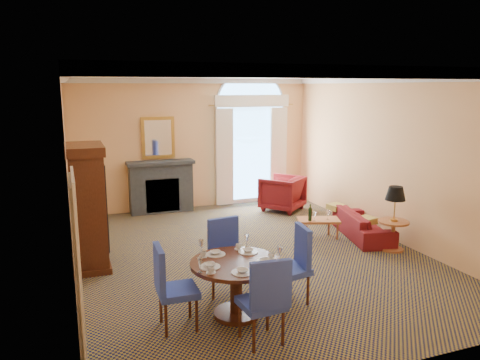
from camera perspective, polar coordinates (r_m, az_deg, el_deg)
name	(u,v)px	position (r m, az deg, el deg)	size (l,w,h in m)	color
ground	(250,255)	(8.60, 1.19, -9.15)	(7.50, 7.50, 0.00)	#12143A
room_envelope	(236,114)	(8.68, -0.55, 8.05)	(6.04, 7.52, 3.45)	#F8BA76
armoire	(88,209)	(8.22, -18.05, -3.35)	(0.60, 1.06, 2.08)	#3A190D
dining_table	(236,275)	(6.26, -0.46, -11.55)	(1.21, 1.21, 0.96)	#3A190D
dining_chair_north	(225,251)	(6.99, -1.88, -8.61)	(0.61, 0.61, 1.10)	#293EA2
dining_chair_south	(266,296)	(5.58, 3.15, -13.96)	(0.53, 0.54, 1.10)	#293EA2
dining_chair_east	(296,260)	(6.68, 6.80, -9.64)	(0.57, 0.57, 1.10)	#293EA2
dining_chair_west	(169,282)	(5.99, -8.64, -12.23)	(0.52, 0.50, 1.10)	#293EA2
sofa	(363,224)	(9.85, 14.75, -5.26)	(1.77, 0.69, 0.52)	maroon
armchair	(282,193)	(11.57, 5.17, -1.61)	(0.91, 0.94, 0.85)	maroon
coffee_table	(318,220)	(9.47, 9.49, -4.85)	(0.92, 0.70, 0.75)	#B06135
side_table	(394,210)	(9.08, 18.31, -3.52)	(0.57, 0.57, 1.19)	#B06135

